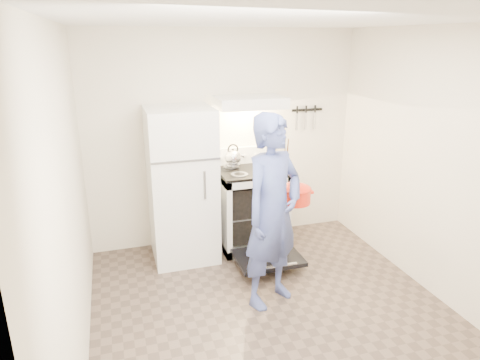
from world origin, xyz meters
name	(u,v)px	position (x,y,z in m)	size (l,w,h in m)	color
floor	(278,320)	(0.00, 0.00, 0.00)	(3.60, 3.60, 0.00)	brown
back_wall	(224,139)	(0.00, 1.80, 1.25)	(3.20, 0.02, 2.50)	beige
refrigerator	(182,185)	(-0.58, 1.45, 0.85)	(0.70, 0.70, 1.70)	white
stove_body	(251,209)	(0.23, 1.48, 0.46)	(0.76, 0.65, 0.92)	white
cooktop	(251,171)	(0.23, 1.48, 0.94)	(0.76, 0.65, 0.03)	black
backsplash	(244,155)	(0.23, 1.76, 1.05)	(0.76, 0.07, 0.20)	white
oven_door	(268,258)	(0.23, 0.88, 0.12)	(0.70, 0.54, 0.04)	black
oven_rack	(251,211)	(0.23, 1.48, 0.44)	(0.60, 0.52, 0.01)	slate
range_hood	(250,102)	(0.23, 1.55, 1.71)	(0.76, 0.50, 0.12)	white
knife_strip	(307,110)	(1.05, 1.79, 1.55)	(0.40, 0.02, 0.03)	black
pizza_stone	(248,208)	(0.21, 1.54, 0.45)	(0.30, 0.30, 0.02)	#84624A
tea_kettle	(233,156)	(0.04, 1.58, 1.09)	(0.24, 0.19, 0.29)	#B4B4B9
utensil_jar	(286,165)	(0.55, 1.22, 1.05)	(0.09, 0.09, 0.13)	silver
person	(273,213)	(0.05, 0.33, 0.90)	(0.65, 0.43, 1.79)	navy
dutch_oven	(295,196)	(0.37, 0.56, 0.94)	(0.38, 0.31, 0.24)	red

